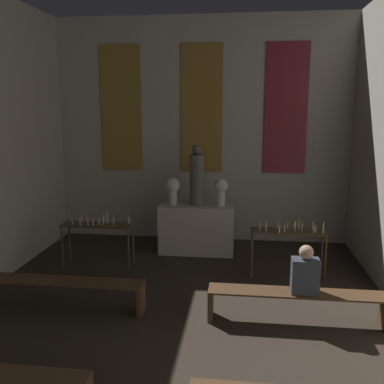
% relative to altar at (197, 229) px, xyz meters
% --- Properties ---
extents(wall_back, '(6.49, 0.16, 4.75)m').
position_rel_altar_xyz_m(wall_back, '(0.00, 0.98, 1.91)').
color(wall_back, '#B2AD9E').
rests_on(wall_back, ground_plane).
extents(altar, '(1.48, 0.64, 0.97)m').
position_rel_altar_xyz_m(altar, '(0.00, 0.00, 0.00)').
color(altar, '#BCB29E').
rests_on(altar, ground_plane).
extents(statue, '(0.29, 0.29, 1.21)m').
position_rel_altar_xyz_m(statue, '(0.00, 0.00, 1.04)').
color(statue, '#5B5651').
rests_on(statue, altar).
extents(flower_vase_left, '(0.27, 0.27, 0.54)m').
position_rel_altar_xyz_m(flower_vase_left, '(-0.48, 0.00, 0.82)').
color(flower_vase_left, beige).
rests_on(flower_vase_left, altar).
extents(flower_vase_right, '(0.27, 0.27, 0.54)m').
position_rel_altar_xyz_m(flower_vase_right, '(0.48, 0.00, 0.82)').
color(flower_vase_right, beige).
rests_on(flower_vase_right, altar).
extents(candle_rack_left, '(1.28, 0.39, 1.02)m').
position_rel_altar_xyz_m(candle_rack_left, '(-1.69, -1.06, 0.21)').
color(candle_rack_left, '#473823').
rests_on(candle_rack_left, ground_plane).
extents(candle_rack_right, '(1.28, 0.39, 1.01)m').
position_rel_altar_xyz_m(candle_rack_right, '(1.70, -1.06, 0.21)').
color(candle_rack_right, '#473823').
rests_on(candle_rack_right, ground_plane).
extents(pew_back_left, '(2.37, 0.36, 0.45)m').
position_rel_altar_xyz_m(pew_back_left, '(-1.65, -2.73, -0.15)').
color(pew_back_left, '#4C331E').
rests_on(pew_back_left, ground_plane).
extents(pew_back_right, '(2.37, 0.36, 0.45)m').
position_rel_altar_xyz_m(pew_back_right, '(1.65, -2.73, -0.15)').
color(pew_back_right, '#4C331E').
rests_on(pew_back_right, ground_plane).
extents(person_seated, '(0.36, 0.24, 0.66)m').
position_rel_altar_xyz_m(person_seated, '(1.75, -2.73, 0.24)').
color(person_seated, '#383D47').
rests_on(person_seated, pew_back_right).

